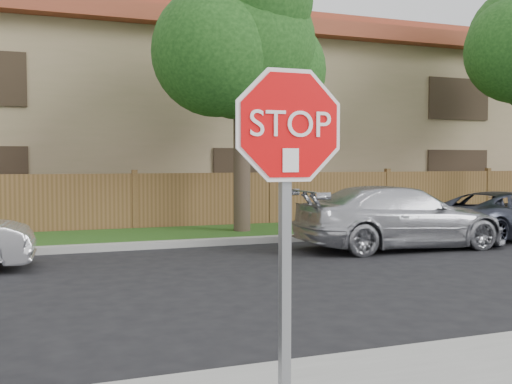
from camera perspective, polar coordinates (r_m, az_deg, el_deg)
name	(u,v)px	position (r m, az deg, el deg)	size (l,w,h in m)	color
ground	(328,365)	(5.93, 6.89, -16.01)	(90.00, 90.00, 0.00)	black
far_curb	(159,245)	(13.51, -9.27, -4.98)	(70.00, 0.30, 0.15)	gray
grass_strip	(145,237)	(15.12, -10.49, -4.21)	(70.00, 3.00, 0.12)	#1E4714
fence	(135,203)	(16.62, -11.47, -1.01)	(70.00, 0.12, 1.60)	brown
apartment_building	(109,117)	(22.19, -13.83, 6.98)	(35.20, 9.20, 7.20)	#9A8860
tree_mid	(244,46)	(15.70, -1.14, 13.76)	(4.80, 3.90, 7.35)	#382B21
stop_sign	(288,176)	(3.82, 3.05, 1.53)	(1.01, 0.13, 2.55)	gray
sedan_right	(400,217)	(13.59, 13.55, -2.36)	(1.94, 4.77, 1.38)	#B8B9C0
sedan_far_right	(507,215)	(16.19, 22.81, -2.03)	(1.96, 4.25, 1.18)	#313542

